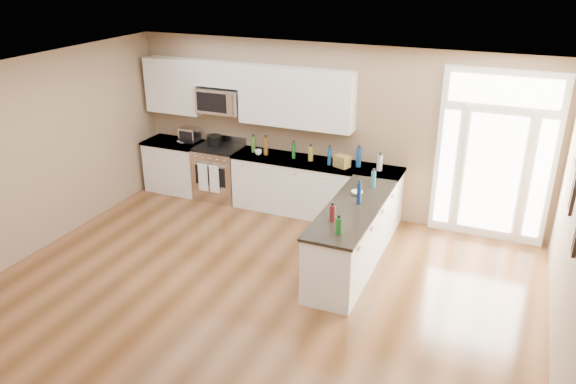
{
  "coord_description": "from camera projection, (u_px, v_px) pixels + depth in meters",
  "views": [
    {
      "loc": [
        2.79,
        -4.42,
        4.07
      ],
      "look_at": [
        0.07,
        2.0,
        1.1
      ],
      "focal_mm": 35.0,
      "sensor_mm": 36.0,
      "label": 1
    }
  ],
  "objects": [
    {
      "name": "entry_door",
      "position": [
        494.0,
        157.0,
        8.26
      ],
      "size": [
        1.7,
        0.1,
        2.6
      ],
      "color": "white",
      "rests_on": "ground"
    },
    {
      "name": "bowl_left",
      "position": [
        183.0,
        142.0,
        10.04
      ],
      "size": [
        0.2,
        0.2,
        0.04
      ],
      "primitive_type": "imported",
      "rotation": [
        0.0,
        0.0,
        -0.13
      ],
      "color": "white",
      "rests_on": "back_cabinet_left"
    },
    {
      "name": "back_cabinet_left",
      "position": [
        177.0,
        167.0,
        10.33
      ],
      "size": [
        1.1,
        0.66,
        0.94
      ],
      "color": "white",
      "rests_on": "ground"
    },
    {
      "name": "upper_cabinet_left",
      "position": [
        175.0,
        86.0,
        9.87
      ],
      "size": [
        1.04,
        0.33,
        0.95
      ],
      "primitive_type": "cube",
      "color": "white",
      "rests_on": "room_shell"
    },
    {
      "name": "toaster_oven",
      "position": [
        189.0,
        135.0,
        10.02
      ],
      "size": [
        0.32,
        0.25,
        0.27
      ],
      "primitive_type": "cube",
      "rotation": [
        0.0,
        0.0,
        -0.01
      ],
      "color": "silver",
      "rests_on": "back_cabinet_left"
    },
    {
      "name": "peninsula_cabinet",
      "position": [
        352.0,
        239.0,
        7.74
      ],
      "size": [
        0.69,
        2.32,
        0.94
      ],
      "color": "white",
      "rests_on": "ground"
    },
    {
      "name": "room_shell",
      "position": [
        205.0,
        207.0,
        5.67
      ],
      "size": [
        8.0,
        8.0,
        8.0
      ],
      "color": "#947A5E",
      "rests_on": "ground"
    },
    {
      "name": "upper_cabinet_short",
      "position": [
        220.0,
        74.0,
        9.43
      ],
      "size": [
        0.82,
        0.33,
        0.4
      ],
      "primitive_type": "cube",
      "color": "white",
      "rests_on": "room_shell"
    },
    {
      "name": "back_cabinet_right",
      "position": [
        315.0,
        190.0,
        9.35
      ],
      "size": [
        2.85,
        0.66,
        0.94
      ],
      "color": "white",
      "rests_on": "ground"
    },
    {
      "name": "kitchen_range",
      "position": [
        220.0,
        172.0,
        9.99
      ],
      "size": [
        0.8,
        0.7,
        1.08
      ],
      "color": "silver",
      "rests_on": "ground"
    },
    {
      "name": "stockpot",
      "position": [
        214.0,
        140.0,
        9.87
      ],
      "size": [
        0.32,
        0.32,
        0.19
      ],
      "primitive_type": "cylinder",
      "rotation": [
        0.0,
        0.0,
        -0.33
      ],
      "color": "black",
      "rests_on": "kitchen_range"
    },
    {
      "name": "upper_cabinet_right",
      "position": [
        296.0,
        98.0,
        9.04
      ],
      "size": [
        1.94,
        0.33,
        0.95
      ],
      "primitive_type": "cube",
      "color": "white",
      "rests_on": "room_shell"
    },
    {
      "name": "wall_art_near",
      "position": [
        573.0,
        183.0,
        6.29
      ],
      "size": [
        0.05,
        0.58,
        0.58
      ],
      "color": "black",
      "rests_on": "room_shell"
    },
    {
      "name": "counter_bottles",
      "position": [
        326.0,
        167.0,
        8.55
      ],
      "size": [
        2.37,
        2.42,
        0.32
      ],
      "color": "#19591E",
      "rests_on": "back_cabinet_right"
    },
    {
      "name": "cup_counter",
      "position": [
        258.0,
        152.0,
        9.44
      ],
      "size": [
        0.15,
        0.15,
        0.09
      ],
      "primitive_type": "imported",
      "rotation": [
        0.0,
        0.0,
        0.35
      ],
      "color": "white",
      "rests_on": "back_cabinet_right"
    },
    {
      "name": "cardboard_box",
      "position": [
        342.0,
        161.0,
        8.89
      ],
      "size": [
        0.28,
        0.24,
        0.19
      ],
      "primitive_type": "cube",
      "rotation": [
        0.0,
        0.0,
        -0.38
      ],
      "color": "olive",
      "rests_on": "back_cabinet_right"
    },
    {
      "name": "ground",
      "position": [
        213.0,
        344.0,
        6.34
      ],
      "size": [
        8.0,
        8.0,
        0.0
      ],
      "primitive_type": "plane",
      "color": "#553318"
    },
    {
      "name": "microwave",
      "position": [
        220.0,
        100.0,
        9.57
      ],
      "size": [
        0.78,
        0.41,
        0.42
      ],
      "color": "silver",
      "rests_on": "room_shell"
    },
    {
      "name": "bowl_peninsula",
      "position": [
        357.0,
        193.0,
        7.9
      ],
      "size": [
        0.2,
        0.2,
        0.05
      ],
      "primitive_type": "imported",
      "rotation": [
        0.0,
        0.0,
        0.24
      ],
      "color": "white",
      "rests_on": "peninsula_cabinet"
    }
  ]
}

